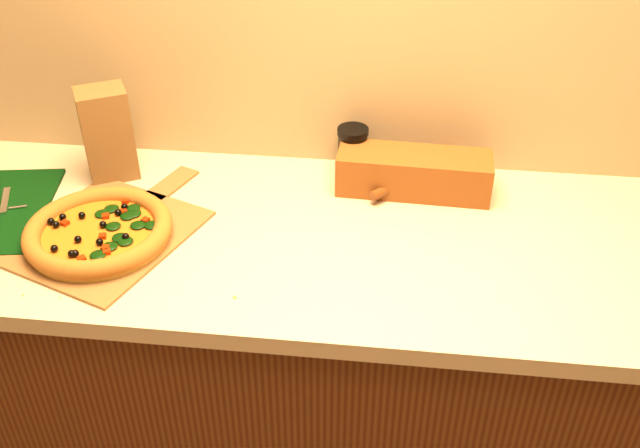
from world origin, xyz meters
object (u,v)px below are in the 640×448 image
Objects in this scene: pizza_peel at (109,232)px; pizza at (99,231)px; rolling_pin at (432,170)px; dark_jar at (352,151)px.

pizza is at bearing -77.89° from pizza_peel.
pizza reaches higher than pizza_peel.
pizza_peel is 1.71× the size of pizza.
pizza_peel is 0.04m from pizza.
pizza_peel is 0.78m from rolling_pin.
dark_jar is at bearing 53.19° from pizza_peel.
dark_jar is at bearing 34.40° from pizza.
rolling_pin reaches higher than pizza.
pizza_peel is at bearing -147.97° from dark_jar.
pizza is 1.07× the size of rolling_pin.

